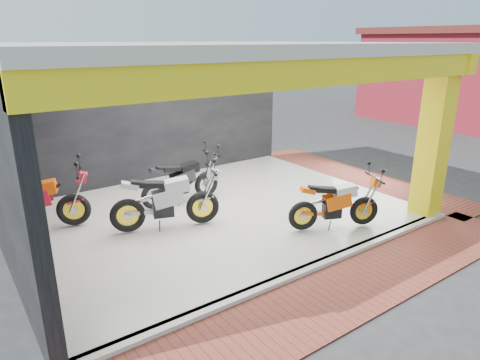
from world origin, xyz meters
name	(u,v)px	position (x,y,z in m)	size (l,w,h in m)	color
ground	(273,248)	(0.00, 0.00, 0.00)	(80.00, 80.00, 0.00)	#2D2D30
showroom_floor	(216,213)	(0.00, 2.00, 0.05)	(8.00, 6.00, 0.10)	white
showroom_ceiling	(213,48)	(0.00, 2.00, 3.60)	(8.40, 6.40, 0.20)	beige
back_wall	(153,118)	(0.00, 5.10, 1.75)	(8.20, 0.20, 3.50)	black
corner_column	(434,139)	(3.75, -0.75, 1.75)	(0.50, 0.50, 3.50)	yellow
header_beam_front	(322,72)	(0.00, -1.00, 3.30)	(8.40, 0.30, 0.40)	yellow
header_beam_right	(347,58)	(4.00, 2.00, 3.30)	(0.30, 6.40, 0.40)	yellow
floor_kerb	(311,268)	(0.00, -1.02, 0.05)	(8.00, 0.20, 0.10)	white
paver_front	(346,291)	(0.00, -1.80, 0.01)	(9.00, 1.40, 0.03)	maroon
paver_right	(357,176)	(4.80, 2.00, 0.01)	(1.40, 7.00, 0.03)	maroon
moto_hero	(365,197)	(2.04, -0.44, 0.72)	(2.02, 0.75, 1.23)	#FF5F0A
moto_row_a	(202,192)	(-0.61, 1.55, 0.81)	(2.32, 0.86, 1.42)	#A9ACB0
moto_row_b	(206,172)	(0.29, 2.87, 0.74)	(2.11, 0.78, 1.29)	black
moto_row_c	(72,195)	(-2.80, 2.97, 0.79)	(2.26, 0.84, 1.38)	red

